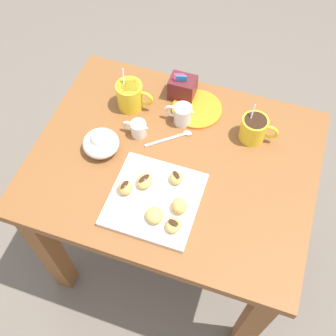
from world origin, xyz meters
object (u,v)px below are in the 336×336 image
object	(u,v)px
dining_table	(173,184)
chocolate_sauce_pitcher	(138,128)
sugar_caddy	(182,87)
coffee_mug_yellow_left	(130,95)
coffee_mug_yellow_right	(254,128)
beignet_1	(125,188)
saucer_orange_left	(197,109)
beignet_4	(154,215)
ice_cream_bowl	(101,142)
beignet_3	(176,178)
pastry_plate_square	(154,199)
beignet_5	(144,181)
beignet_0	(179,206)
beignet_2	(173,225)
cream_pitcher_white	(182,114)

from	to	relation	value
dining_table	chocolate_sauce_pitcher	xyz separation A→B (m)	(-0.14, 0.06, 0.18)
dining_table	sugar_caddy	distance (m)	0.34
coffee_mug_yellow_left	coffee_mug_yellow_right	bearing A→B (deg)	0.00
chocolate_sauce_pitcher	beignet_1	xyz separation A→B (m)	(0.05, -0.22, 0.00)
chocolate_sauce_pitcher	dining_table	bearing A→B (deg)	-22.97
saucer_orange_left	beignet_4	distance (m)	0.44
ice_cream_bowl	beignet_1	world-z (taller)	ice_cream_bowl
beignet_1	beignet_3	world-z (taller)	beignet_1
pastry_plate_square	sugar_caddy	size ratio (longest dim) A/B	2.48
dining_table	beignet_5	size ratio (longest dim) A/B	16.78
chocolate_sauce_pitcher	beignet_4	size ratio (longest dim) A/B	1.68
saucer_orange_left	beignet_5	xyz separation A→B (m)	(-0.06, -0.34, 0.03)
coffee_mug_yellow_right	saucer_orange_left	bearing A→B (deg)	165.50
beignet_1	beignet_4	world-z (taller)	beignet_1
saucer_orange_left	beignet_0	distance (m)	0.40
pastry_plate_square	beignet_0	distance (m)	0.09
coffee_mug_yellow_left	beignet_2	world-z (taller)	coffee_mug_yellow_left
dining_table	beignet_3	xyz separation A→B (m)	(0.03, -0.08, 0.18)
coffee_mug_yellow_right	sugar_caddy	size ratio (longest dim) A/B	1.23
sugar_caddy	coffee_mug_yellow_right	bearing A→B (deg)	-20.07
saucer_orange_left	beignet_1	xyz separation A→B (m)	(-0.11, -0.39, 0.03)
beignet_4	beignet_3	bearing A→B (deg)	81.76
ice_cream_bowl	saucer_orange_left	size ratio (longest dim) A/B	0.68
dining_table	pastry_plate_square	bearing A→B (deg)	-93.10
chocolate_sauce_pitcher	saucer_orange_left	distance (m)	0.22
chocolate_sauce_pitcher	beignet_0	size ratio (longest dim) A/B	1.84
ice_cream_bowl	saucer_orange_left	xyz separation A→B (m)	(0.24, 0.26, -0.03)
beignet_1	ice_cream_bowl	bearing A→B (deg)	136.52
ice_cream_bowl	beignet_4	xyz separation A→B (m)	(0.25, -0.18, -0.00)
pastry_plate_square	coffee_mug_yellow_right	bearing A→B (deg)	55.56
beignet_5	cream_pitcher_white	bearing A→B (deg)	83.91
beignet_3	beignet_1	bearing A→B (deg)	-147.64
beignet_1	beignet_4	size ratio (longest dim) A/B	0.82
beignet_0	beignet_5	distance (m)	0.13
coffee_mug_yellow_left	beignet_0	bearing A→B (deg)	-50.01
beignet_0	beignet_3	distance (m)	0.10
pastry_plate_square	beignet_5	bearing A→B (deg)	140.46
pastry_plate_square	beignet_3	bearing A→B (deg)	61.48
pastry_plate_square	dining_table	bearing A→B (deg)	86.90
dining_table	saucer_orange_left	bearing A→B (deg)	87.41
coffee_mug_yellow_left	cream_pitcher_white	xyz separation A→B (m)	(0.19, -0.01, -0.01)
coffee_mug_yellow_right	beignet_4	distance (m)	0.44
dining_table	chocolate_sauce_pitcher	world-z (taller)	chocolate_sauce_pitcher
dining_table	chocolate_sauce_pitcher	distance (m)	0.24
beignet_2	beignet_4	distance (m)	0.06
beignet_3	beignet_5	xyz separation A→B (m)	(-0.09, -0.04, -0.00)
ice_cream_bowl	pastry_plate_square	bearing A→B (deg)	-28.74
ice_cream_bowl	saucer_orange_left	world-z (taller)	ice_cream_bowl
chocolate_sauce_pitcher	beignet_5	size ratio (longest dim) A/B	1.71
beignet_2	beignet_3	xyz separation A→B (m)	(-0.04, 0.15, 0.00)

